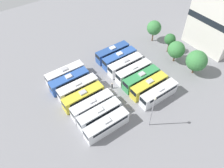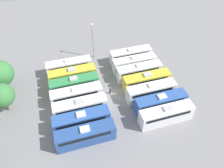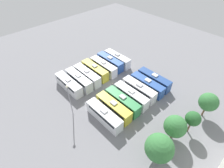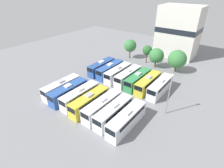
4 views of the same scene
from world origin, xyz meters
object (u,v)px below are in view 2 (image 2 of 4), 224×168
bus_13 (69,66)px  worker_person (110,91)px  bus_3 (146,80)px  bus_2 (151,91)px  light_pole (92,36)px  bus_11 (74,84)px  bus_10 (77,95)px  bus_7 (85,135)px  bus_6 (131,55)px  bus_8 (82,120)px  tree_3 (0,74)px  bus_9 (80,107)px  bus_1 (161,102)px  bus_12 (72,75)px  bus_4 (139,71)px  bus_5 (134,63)px  bus_0 (166,114)px  tree_2 (2,96)px

bus_13 → worker_person: 11.76m
bus_3 → bus_2: bearing=173.3°
light_pole → worker_person: bearing=-178.9°
bus_11 → bus_10: bearing=178.2°
bus_2 → bus_7: size_ratio=1.00×
bus_6 → bus_8: size_ratio=1.00×
tree_3 → bus_9: bearing=-129.1°
bus_7 → bus_10: same height
bus_1 → light_pole: size_ratio=1.09×
bus_11 → bus_1: bearing=-122.9°
bus_8 → bus_10: same height
light_pole → tree_3: light_pole is taller
bus_9 → bus_12: bearing=-0.4°
bus_6 → bus_11: bearing=112.7°
bus_2 → bus_6: same height
bus_7 → bus_9: 6.40m
bus_4 → bus_10: bearing=102.0°
bus_9 → bus_4: bearing=-66.2°
bus_7 → tree_3: size_ratio=1.47×
bus_6 → bus_8: (-15.90, 15.35, 0.00)m
bus_8 → bus_9: same height
light_pole → bus_5: bearing=-133.9°
tree_3 → bus_12: bearing=-98.3°
bus_0 → bus_6: same height
bus_5 → tree_2: (-4.37, 28.40, 2.18)m
bus_9 → bus_12: 9.53m
light_pole → bus_3: bearing=-149.1°
bus_4 → bus_9: (-6.50, 14.71, 0.00)m
bus_0 → bus_6: 19.14m
bus_3 → tree_3: 30.65m
bus_9 → bus_11: bearing=-0.0°
bus_1 → bus_5: same height
bus_2 → bus_9: bearing=89.8°
bus_2 → bus_3: size_ratio=1.00×
bus_6 → bus_10: bearing=121.9°
bus_0 → light_pole: 25.34m
bus_11 → tree_2: 13.94m
bus_4 → bus_10: (-3.16, 14.81, 0.00)m
bus_1 → bus_4: 9.90m
bus_10 → bus_12: same height
bus_0 → bus_11: size_ratio=1.00×
bus_5 → bus_10: same height
bus_10 → worker_person: (0.14, -7.08, -1.01)m
bus_3 → bus_4: 3.32m
bus_12 → bus_4: bearing=-101.7°
bus_7 → bus_11: same height
bus_0 → tree_3: 34.38m
bus_13 → bus_8: bearing=179.3°
bus_3 → bus_11: bearing=77.7°
bus_4 → bus_7: size_ratio=1.00×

